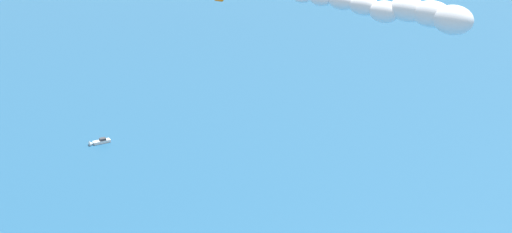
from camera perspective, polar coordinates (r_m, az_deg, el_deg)
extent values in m
cube|color=white|center=(235.48, -8.67, -1.40)|extent=(4.16, 1.83, 0.64)
cone|color=white|center=(234.73, -9.23, -1.52)|extent=(1.20, 1.42, 1.29)
cube|color=#38383D|center=(235.35, -8.61, -1.26)|extent=(1.54, 1.21, 0.48)
ellipsoid|color=silver|center=(141.31, 4.88, 6.47)|extent=(5.06, 5.17, 2.99)
ellipsoid|color=silver|center=(140.10, 6.08, 6.22)|extent=(5.61, 5.72, 3.36)
ellipsoid|color=silver|center=(138.57, 7.23, 5.86)|extent=(5.88, 5.90, 3.77)
ellipsoid|color=silver|center=(137.80, 8.58, 5.94)|extent=(7.14, 7.37, 4.00)
ellipsoid|color=silver|center=(136.65, 9.83, 5.70)|extent=(7.23, 7.32, 4.44)
ellipsoid|color=silver|center=(135.06, 11.01, 5.35)|extent=(7.57, 7.59, 4.87)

